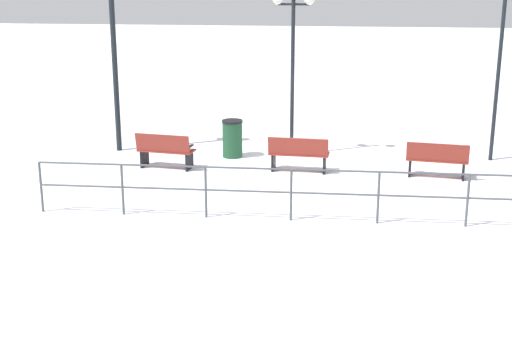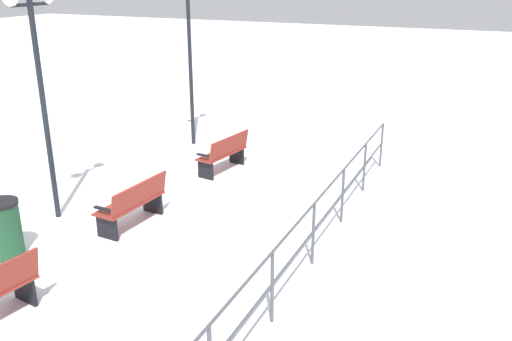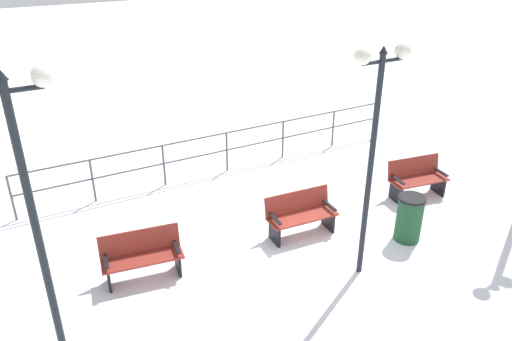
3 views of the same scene
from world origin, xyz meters
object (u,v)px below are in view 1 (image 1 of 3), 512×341
object	(u,v)px
bench_nearest	(437,159)
lamppost_middle	(293,40)
bench_second	(299,154)
bench_third	(165,150)
lamppost_near	(501,39)
lamppost_far	(112,16)
trash_bin	(232,138)

from	to	relation	value
bench_nearest	lamppost_middle	world-z (taller)	lamppost_middle
bench_second	bench_third	xyz separation A→B (m)	(-0.04, 3.34, 0.00)
lamppost_near	lamppost_middle	size ratio (longest dim) A/B	1.07
bench_third	lamppost_far	size ratio (longest dim) A/B	0.28
bench_nearest	lamppost_far	world-z (taller)	lamppost_far
bench_second	bench_third	distance (m)	3.34
bench_nearest	lamppost_middle	xyz separation A→B (m)	(1.80, 3.59, 2.60)
lamppost_near	bench_nearest	bearing A→B (deg)	137.70
lamppost_far	trash_bin	world-z (taller)	lamppost_far
lamppost_near	trash_bin	xyz separation A→B (m)	(-0.36, 6.79, -2.64)
bench_third	lamppost_far	distance (m)	3.94
lamppost_middle	lamppost_far	world-z (taller)	lamppost_far
bench_nearest	bench_second	xyz separation A→B (m)	(0.19, 3.33, 0.00)
bench_second	lamppost_near	distance (m)	5.87
bench_nearest	lamppost_middle	bearing A→B (deg)	72.01
bench_second	bench_third	bearing A→B (deg)	95.12
bench_second	bench_nearest	bearing A→B (deg)	-88.88
lamppost_middle	lamppost_near	bearing A→B (deg)	-90.00
bench_third	lamppost_far	world-z (taller)	lamppost_far
bench_nearest	lamppost_far	xyz separation A→B (m)	(1.80, 8.35, 3.16)
lamppost_far	trash_bin	xyz separation A→B (m)	(-0.36, -3.20, -3.13)
bench_third	lamppost_near	size ratio (longest dim) A/B	0.33
lamppost_middle	trash_bin	distance (m)	3.02
bench_nearest	lamppost_far	distance (m)	9.11
lamppost_near	trash_bin	world-z (taller)	lamppost_near
bench_nearest	lamppost_near	bearing A→B (deg)	-33.63
bench_second	lamppost_far	bearing A→B (deg)	76.52
trash_bin	bench_nearest	bearing A→B (deg)	-105.64
lamppost_near	lamppost_far	bearing A→B (deg)	90.00
lamppost_middle	lamppost_far	xyz separation A→B (m)	(0.00, 4.76, 0.56)
bench_second	trash_bin	bearing A→B (deg)	59.76
bench_third	bench_second	bearing A→B (deg)	-80.32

